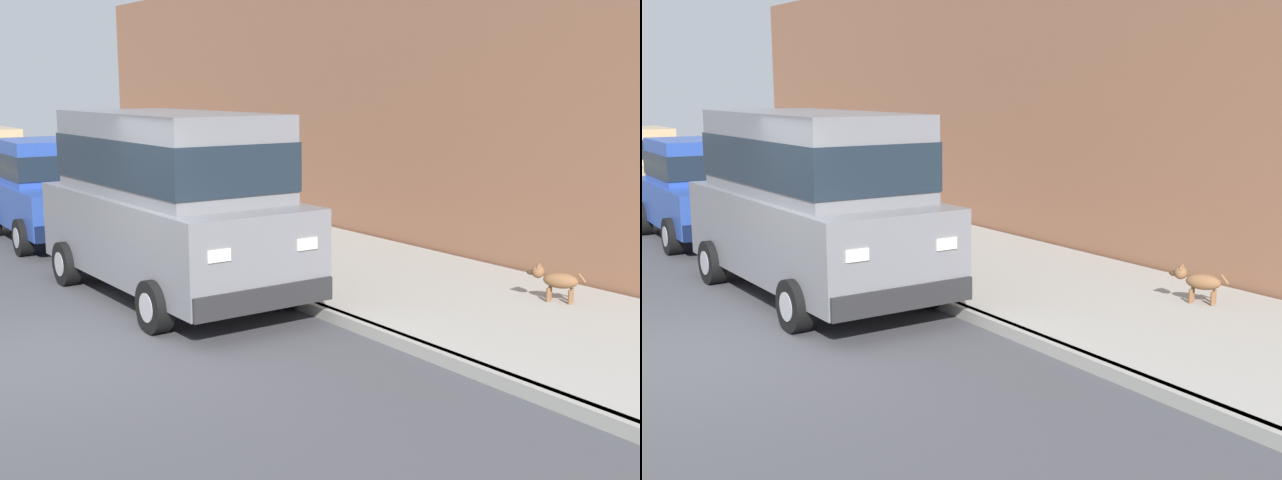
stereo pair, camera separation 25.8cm
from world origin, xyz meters
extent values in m
plane|color=#424247|center=(0.00, 0.00, 0.00)|extent=(80.00, 80.00, 0.00)
cube|color=gray|center=(3.20, 0.00, 0.07)|extent=(0.16, 64.00, 0.14)
cube|color=#99968E|center=(5.00, 0.00, 0.07)|extent=(3.60, 64.00, 0.14)
cube|color=slate|center=(2.12, 1.66, 0.87)|extent=(2.00, 4.84, 1.10)
cube|color=slate|center=(2.12, 1.66, 1.97)|extent=(1.75, 3.83, 1.10)
cube|color=#19232D|center=(2.12, 1.66, 1.89)|extent=(1.79, 3.87, 0.61)
cube|color=#252527|center=(2.16, -0.69, 0.46)|extent=(1.87, 0.24, 0.28)
cube|color=#252527|center=(2.07, 4.01, 0.46)|extent=(1.87, 0.24, 0.28)
cylinder|color=black|center=(3.10, 0.20, 0.32)|extent=(0.23, 0.64, 0.64)
cylinder|color=#9E9EA3|center=(3.10, 0.20, 0.32)|extent=(0.25, 0.36, 0.35)
cylinder|color=black|center=(1.20, 0.16, 0.32)|extent=(0.23, 0.64, 0.64)
cylinder|color=#9E9EA3|center=(1.20, 0.16, 0.32)|extent=(0.25, 0.36, 0.35)
cylinder|color=black|center=(3.04, 3.17, 0.32)|extent=(0.23, 0.64, 0.64)
cylinder|color=#9E9EA3|center=(3.04, 3.17, 0.32)|extent=(0.25, 0.36, 0.35)
cylinder|color=black|center=(1.14, 3.13, 0.32)|extent=(0.23, 0.64, 0.64)
cylinder|color=#9E9EA3|center=(1.14, 3.13, 0.32)|extent=(0.25, 0.36, 0.35)
cube|color=#EAEACC|center=(2.75, -0.70, 1.04)|extent=(0.28, 0.09, 0.14)
cube|color=#EAEACC|center=(1.57, -0.73, 1.04)|extent=(0.28, 0.09, 0.14)
cube|color=#28479E|center=(2.11, 6.78, 0.70)|extent=(1.82, 3.74, 0.76)
cube|color=#28479E|center=(2.11, 7.03, 1.48)|extent=(1.56, 1.94, 0.80)
cube|color=#19232D|center=(2.11, 7.03, 1.42)|extent=(1.60, 1.98, 0.44)
cube|color=#0E1837|center=(2.06, 4.98, 0.46)|extent=(1.69, 0.24, 0.28)
cube|color=#0E1837|center=(2.15, 8.58, 0.46)|extent=(1.69, 0.24, 0.28)
cylinder|color=black|center=(2.94, 5.61, 0.32)|extent=(0.24, 0.65, 0.64)
cylinder|color=#9E9EA3|center=(2.94, 5.61, 0.32)|extent=(0.25, 0.36, 0.35)
cylinder|color=black|center=(1.22, 5.66, 0.32)|extent=(0.24, 0.65, 0.64)
cylinder|color=#9E9EA3|center=(1.22, 5.66, 0.32)|extent=(0.25, 0.36, 0.35)
cylinder|color=black|center=(3.00, 7.90, 0.32)|extent=(0.24, 0.65, 0.64)
cylinder|color=#9E9EA3|center=(3.00, 7.90, 0.32)|extent=(0.25, 0.36, 0.35)
cylinder|color=black|center=(1.28, 7.95, 0.32)|extent=(0.24, 0.65, 0.64)
cylinder|color=#9E9EA3|center=(1.28, 7.95, 0.32)|extent=(0.25, 0.36, 0.35)
cube|color=#EAEACC|center=(2.59, 4.94, 0.81)|extent=(0.28, 0.09, 0.14)
cube|color=#EAEACC|center=(1.52, 4.96, 0.81)|extent=(0.28, 0.09, 0.14)
cube|color=#3E3527|center=(2.07, 10.04, 0.46)|extent=(1.69, 0.22, 0.28)
cylinder|color=black|center=(2.93, 10.68, 0.32)|extent=(0.23, 0.64, 0.64)
cylinder|color=#9E9EA3|center=(2.93, 10.68, 0.32)|extent=(0.24, 0.36, 0.35)
cylinder|color=black|center=(2.96, 12.97, 0.32)|extent=(0.23, 0.64, 0.64)
cylinder|color=#9E9EA3|center=(2.96, 12.97, 0.32)|extent=(0.24, 0.36, 0.35)
cube|color=#EAEACC|center=(2.60, 10.00, 0.81)|extent=(0.28, 0.08, 0.14)
ellipsoid|color=brown|center=(5.81, -1.98, 0.42)|extent=(0.39, 0.48, 0.20)
cylinder|color=brown|center=(5.69, -1.89, 0.23)|extent=(0.05, 0.05, 0.18)
cylinder|color=brown|center=(5.79, -1.83, 0.23)|extent=(0.05, 0.05, 0.18)
cylinder|color=brown|center=(5.82, -2.13, 0.23)|extent=(0.05, 0.05, 0.18)
cylinder|color=brown|center=(5.92, -2.07, 0.23)|extent=(0.05, 0.05, 0.18)
sphere|color=brown|center=(5.67, -1.73, 0.51)|extent=(0.17, 0.17, 0.17)
ellipsoid|color=#432C1C|center=(5.63, -1.65, 0.49)|extent=(0.11, 0.13, 0.06)
cone|color=brown|center=(5.63, -1.76, 0.59)|extent=(0.06, 0.06, 0.07)
cone|color=brown|center=(5.72, -1.71, 0.59)|extent=(0.06, 0.06, 0.07)
cylinder|color=brown|center=(5.93, -2.21, 0.48)|extent=(0.09, 0.12, 0.13)
cube|color=#8C5B42|center=(7.10, 5.26, 2.57)|extent=(0.50, 20.00, 5.15)
camera|label=1|loc=(-2.62, -8.68, 2.86)|focal=46.71mm
camera|label=2|loc=(-2.41, -8.82, 2.86)|focal=46.71mm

